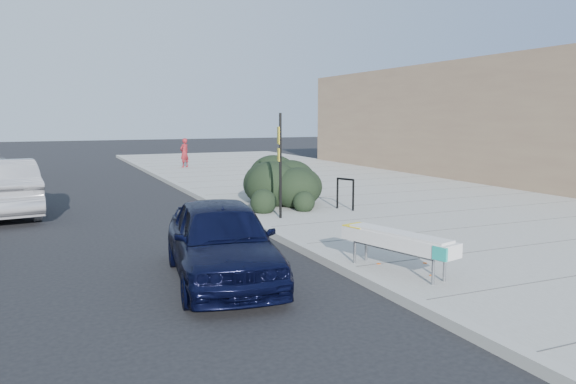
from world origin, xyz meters
The scene contains 10 objects.
ground centered at (0.00, 0.00, 0.00)m, with size 120.00×120.00×0.00m, color black.
sidewalk_near centered at (5.60, 5.00, 0.07)m, with size 11.20×50.00×0.15m, color gray.
curb_near centered at (0.00, 5.00, 0.08)m, with size 0.22×50.00×0.17m, color #9E9E99.
bench centered at (0.60, -2.56, 0.69)m, with size 1.03×2.33×0.68m.
bike_rack centered at (3.03, 3.50, 0.70)m, with size 0.28×0.58×0.91m.
sign_post centered at (0.78, 3.02, 1.70)m, with size 0.14×0.31×2.75m.
hedge centered at (1.63, 5.75, 0.93)m, with size 2.09×4.18×1.57m, color black.
sedan_navy centered at (-2.16, -1.34, 0.70)m, with size 1.66×4.13×1.41m, color black.
wagon_silver centered at (-6.00, 7.37, 0.81)m, with size 1.71×4.90×1.62m, color #A7A7AB.
pedestrian centered at (2.03, 18.76, 0.91)m, with size 0.56×0.37×1.53m, color maroon.
Camera 1 is at (-4.92, -10.40, 2.81)m, focal length 35.00 mm.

